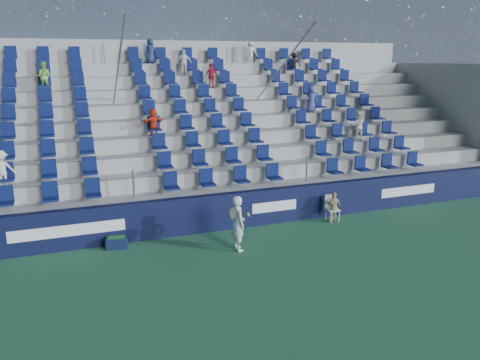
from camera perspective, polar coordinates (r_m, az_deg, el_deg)
ground at (r=12.78m, az=3.62°, el=-10.47°), size 70.00×70.00×0.00m
sponsor_wall at (r=15.28m, az=-1.15°, el=-3.75°), size 24.00×0.32×1.20m
grandstand at (r=19.66m, az=-6.14°, el=4.91°), size 24.00×8.17×6.63m
tennis_player at (r=13.51m, az=-0.22°, el=-5.28°), size 0.69×0.64×1.63m
line_judge_chair at (r=16.32m, az=11.10°, el=-3.12°), size 0.44×0.45×0.91m
line_judge at (r=16.20m, az=11.37°, el=-3.25°), size 0.66×0.41×1.05m
ball_bin at (r=14.33m, az=-14.80°, el=-7.31°), size 0.66×0.49×0.34m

